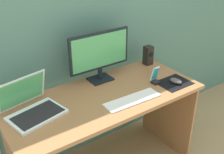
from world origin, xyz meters
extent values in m
cube|color=slate|center=(0.00, 0.41, 1.25)|extent=(6.00, 0.04, 2.50)
cube|color=#9D6B41|center=(0.00, 0.00, 0.74)|extent=(1.43, 0.63, 0.03)
cube|color=#A26F43|center=(0.67, 0.00, 0.36)|extent=(0.02, 0.59, 0.73)
cube|color=black|center=(0.11, 0.22, 0.76)|extent=(0.18, 0.14, 0.01)
cylinder|color=black|center=(0.11, 0.22, 0.81)|extent=(0.04, 0.04, 0.09)
cube|color=black|center=(0.11, 0.22, 1.00)|extent=(0.51, 0.02, 0.29)
cube|color=#4CB266|center=(0.11, 0.21, 1.00)|extent=(0.48, 0.00, 0.26)
cube|color=black|center=(0.61, 0.23, 0.84)|extent=(0.07, 0.07, 0.17)
cylinder|color=black|center=(0.61, 0.19, 0.86)|extent=(0.04, 0.00, 0.04)
cube|color=white|center=(-0.49, 0.04, 0.76)|extent=(0.38, 0.30, 0.02)
cube|color=black|center=(-0.49, 0.02, 0.77)|extent=(0.33, 0.23, 0.00)
cube|color=white|center=(-0.52, 0.18, 0.88)|extent=(0.34, 0.13, 0.22)
cube|color=#4CB266|center=(-0.52, 0.17, 0.88)|extent=(0.31, 0.12, 0.19)
cube|color=white|center=(0.12, -0.17, 0.76)|extent=(0.42, 0.14, 0.01)
cube|color=black|center=(0.54, -0.16, 0.76)|extent=(0.25, 0.20, 0.00)
ellipsoid|color=#504C49|center=(0.55, -0.17, 0.78)|extent=(0.08, 0.11, 0.04)
cube|color=black|center=(0.42, -0.08, 0.77)|extent=(0.06, 0.05, 0.02)
cube|color=silver|center=(0.42, -0.06, 0.83)|extent=(0.06, 0.04, 0.12)
cube|color=#26A5BF|center=(0.42, -0.07, 0.84)|extent=(0.05, 0.03, 0.10)
camera|label=1|loc=(-0.91, -1.39, 1.77)|focal=43.64mm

